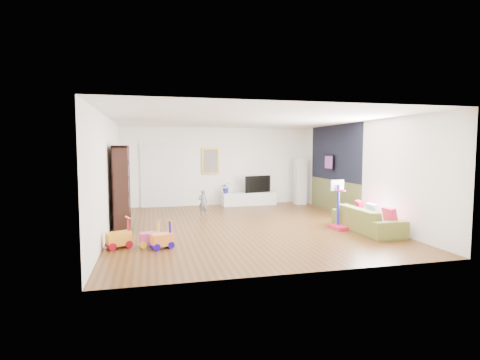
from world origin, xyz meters
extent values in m
cube|color=brown|center=(0.00, 0.00, 0.00)|extent=(6.50, 7.50, 0.00)
cube|color=white|center=(0.00, 0.00, 2.70)|extent=(6.50, 7.50, 0.00)
cube|color=white|center=(0.00, 3.75, 1.35)|extent=(6.50, 0.00, 2.70)
cube|color=white|center=(0.00, -3.75, 1.35)|extent=(6.50, 0.00, 2.70)
cube|color=silver|center=(-3.25, 0.00, 1.35)|extent=(0.00, 7.50, 2.70)
cube|color=white|center=(3.25, 0.00, 1.35)|extent=(0.00, 7.50, 2.70)
cube|color=black|center=(3.23, 1.40, 1.85)|extent=(0.01, 3.20, 1.70)
cube|color=brown|center=(3.23, 1.40, 0.50)|extent=(0.01, 3.20, 1.00)
cube|color=white|center=(-1.90, 3.71, 1.05)|extent=(1.45, 0.06, 2.10)
cube|color=gold|center=(-0.25, 3.71, 1.55)|extent=(0.62, 0.06, 0.92)
cube|color=#7F3F8C|center=(3.17, 1.60, 1.55)|extent=(0.04, 0.56, 0.46)
cube|color=silver|center=(1.05, 3.42, 0.22)|extent=(1.93, 0.56, 0.45)
cube|color=silver|center=(2.88, 3.24, 0.81)|extent=(0.39, 0.39, 1.62)
cube|color=black|center=(-3.00, 0.47, 1.02)|extent=(0.41, 1.41, 2.05)
imported|color=olive|center=(2.71, -1.29, 0.29)|extent=(0.83, 2.02, 0.59)
cube|color=red|center=(2.24, -0.91, 0.60)|extent=(0.45, 0.53, 1.21)
cube|color=#FCA129|center=(-2.94, -1.50, 0.30)|extent=(0.53, 0.43, 0.61)
cube|color=orange|center=(-2.10, -1.72, 0.28)|extent=(0.48, 0.39, 0.55)
cube|color=#DD4089|center=(-2.33, -1.50, 0.27)|extent=(0.42, 0.29, 0.53)
imported|color=slate|center=(-0.80, 1.79, 0.38)|extent=(0.29, 0.20, 0.76)
imported|color=black|center=(1.33, 3.45, 0.74)|extent=(1.01, 0.42, 0.59)
imported|color=navy|center=(0.23, 3.44, 0.63)|extent=(0.38, 0.34, 0.37)
cube|color=#D52051|center=(2.90, -1.90, 0.46)|extent=(0.11, 0.40, 0.40)
cube|color=silver|center=(2.89, -1.28, 0.46)|extent=(0.13, 0.41, 0.40)
cube|color=#D00641|center=(2.88, -0.71, 0.46)|extent=(0.21, 0.40, 0.39)
camera|label=1|loc=(-2.30, -9.16, 1.98)|focal=28.00mm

